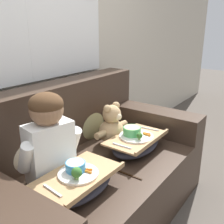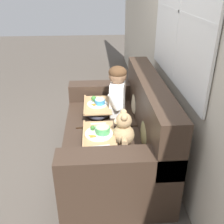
{
  "view_description": "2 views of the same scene",
  "coord_description": "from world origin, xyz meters",
  "views": [
    {
      "loc": [
        -1.2,
        -1.02,
        1.32
      ],
      "look_at": [
        0.14,
        -0.04,
        0.76
      ],
      "focal_mm": 42.0,
      "sensor_mm": 36.0,
      "label": 1
    },
    {
      "loc": [
        2.28,
        -0.17,
        1.78
      ],
      "look_at": [
        -0.03,
        -0.0,
        0.59
      ],
      "focal_mm": 42.0,
      "sensor_mm": 36.0,
      "label": 2
    }
  ],
  "objects": [
    {
      "name": "child_figure",
      "position": [
        -0.31,
        0.08,
        0.73
      ],
      "size": [
        0.4,
        0.22,
        0.54
      ],
      "color": "white",
      "rests_on": "couch"
    },
    {
      "name": "wall_back_with_window",
      "position": [
        0.0,
        0.61,
        1.31
      ],
      "size": [
        8.0,
        0.08,
        2.6
      ],
      "color": "beige",
      "rests_on": "ground_plane"
    },
    {
      "name": "teddy_bear",
      "position": [
        0.31,
        0.07,
        0.57
      ],
      "size": [
        0.35,
        0.24,
        0.33
      ],
      "color": "tan",
      "rests_on": "couch"
    },
    {
      "name": "ground_plane",
      "position": [
        0.0,
        0.0,
        0.0
      ],
      "size": [
        14.0,
        14.0,
        0.0
      ],
      "primitive_type": "plane",
      "color": "#4C443D"
    },
    {
      "name": "couch",
      "position": [
        0.0,
        0.07,
        0.33
      ],
      "size": [
        1.67,
        0.96,
        0.92
      ],
      "color": "#38281E",
      "rests_on": "ground_plane"
    },
    {
      "name": "throw_pillow_behind_child",
      "position": [
        -0.31,
        0.3,
        0.6
      ],
      "size": [
        0.34,
        0.17,
        0.36
      ],
      "color": "#C1B293",
      "rests_on": "couch"
    },
    {
      "name": "lap_tray_teddy",
      "position": [
        0.31,
        -0.14,
        0.5
      ],
      "size": [
        0.48,
        0.28,
        0.18
      ],
      "color": "#2D2D38",
      "rests_on": "teddy_bear"
    },
    {
      "name": "throw_pillow_behind_teddy",
      "position": [
        0.31,
        0.3,
        0.6
      ],
      "size": [
        0.35,
        0.17,
        0.36
      ],
      "color": "#898456",
      "rests_on": "couch"
    },
    {
      "name": "lap_tray_child",
      "position": [
        -0.31,
        -0.14,
        0.5
      ],
      "size": [
        0.47,
        0.29,
        0.19
      ],
      "color": "#2D2D38",
      "rests_on": "child_figure"
    }
  ]
}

